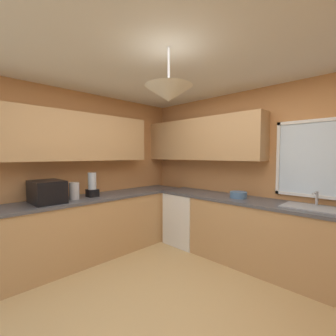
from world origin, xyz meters
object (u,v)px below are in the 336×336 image
at_px(dishwasher, 187,218).
at_px(kettle, 74,191).
at_px(blender_appliance, 92,186).
at_px(sink_assembly, 313,207).
at_px(microwave, 47,192).
at_px(bowl, 238,195).

height_order(dishwasher, kettle, kettle).
bearing_deg(dishwasher, kettle, -110.70).
bearing_deg(blender_appliance, sink_assembly, 29.62).
height_order(microwave, sink_assembly, microwave).
xyz_separation_m(microwave, kettle, (0.02, 0.35, -0.03)).
bearing_deg(blender_appliance, microwave, -90.00).
height_order(kettle, bowl, kettle).
bearing_deg(bowl, sink_assembly, 0.37).
xyz_separation_m(sink_assembly, bowl, (-0.94, -0.01, 0.03)).
distance_m(sink_assembly, bowl, 0.94).
height_order(kettle, blender_appliance, blender_appliance).
relative_size(sink_assembly, blender_appliance, 1.78).
distance_m(microwave, sink_assembly, 3.29).
bearing_deg(microwave, bowl, 52.26).
height_order(sink_assembly, blender_appliance, blender_appliance).
bearing_deg(bowl, dishwasher, -178.18).
bearing_deg(kettle, dishwasher, 69.30).
distance_m(dishwasher, kettle, 1.91).
height_order(microwave, kettle, microwave).
xyz_separation_m(dishwasher, blender_appliance, (-0.66, -1.41, 0.64)).
relative_size(microwave, bowl, 2.00).
bearing_deg(microwave, dishwasher, 72.09).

